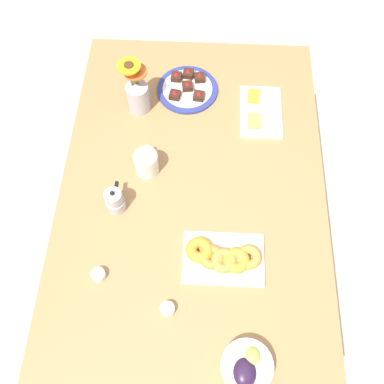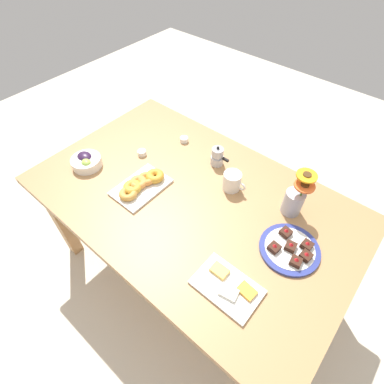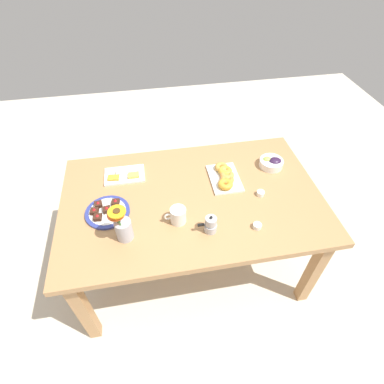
% 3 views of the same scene
% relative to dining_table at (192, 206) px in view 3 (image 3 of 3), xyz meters
% --- Properties ---
extents(ground_plane, '(6.00, 6.00, 0.00)m').
position_rel_dining_table_xyz_m(ground_plane, '(0.00, 0.00, -0.65)').
color(ground_plane, beige).
extents(dining_table, '(1.60, 1.00, 0.74)m').
position_rel_dining_table_xyz_m(dining_table, '(0.00, 0.00, 0.00)').
color(dining_table, '#A87A4C').
rests_on(dining_table, ground_plane).
extents(coffee_mug, '(0.12, 0.09, 0.10)m').
position_rel_dining_table_xyz_m(coffee_mug, '(0.11, 0.18, 0.14)').
color(coffee_mug, white).
rests_on(coffee_mug, dining_table).
extents(grape_bowl, '(0.16, 0.16, 0.07)m').
position_rel_dining_table_xyz_m(grape_bowl, '(-0.58, -0.19, 0.12)').
color(grape_bowl, white).
rests_on(grape_bowl, dining_table).
extents(cheese_platter, '(0.26, 0.17, 0.03)m').
position_rel_dining_table_xyz_m(cheese_platter, '(0.41, -0.26, 0.10)').
color(cheese_platter, white).
rests_on(cheese_platter, dining_table).
extents(croissant_platter, '(0.19, 0.29, 0.05)m').
position_rel_dining_table_xyz_m(croissant_platter, '(-0.24, -0.12, 0.11)').
color(croissant_platter, white).
rests_on(croissant_platter, dining_table).
extents(jam_cup_honey, '(0.05, 0.05, 0.03)m').
position_rel_dining_table_xyz_m(jam_cup_honey, '(-0.42, 0.06, 0.10)').
color(jam_cup_honey, white).
rests_on(jam_cup_honey, dining_table).
extents(jam_cup_berry, '(0.05, 0.05, 0.03)m').
position_rel_dining_table_xyz_m(jam_cup_berry, '(-0.32, 0.30, 0.10)').
color(jam_cup_berry, white).
rests_on(jam_cup_berry, dining_table).
extents(dessert_plate, '(0.26, 0.26, 0.05)m').
position_rel_dining_table_xyz_m(dessert_plate, '(0.51, 0.04, 0.10)').
color(dessert_plate, navy).
rests_on(dessert_plate, dining_table).
extents(flower_vase, '(0.11, 0.11, 0.24)m').
position_rel_dining_table_xyz_m(flower_vase, '(0.41, 0.24, 0.17)').
color(flower_vase, '#B2B2BC').
rests_on(flower_vase, dining_table).
extents(moka_pot, '(0.11, 0.07, 0.12)m').
position_rel_dining_table_xyz_m(moka_pot, '(-0.05, 0.27, 0.13)').
color(moka_pot, '#B7B7BC').
rests_on(moka_pot, dining_table).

